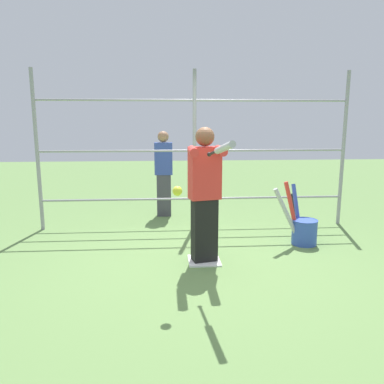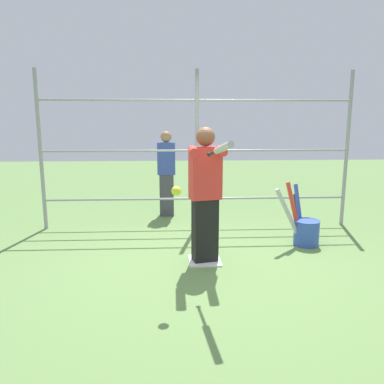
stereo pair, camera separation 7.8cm
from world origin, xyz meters
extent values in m
plane|color=#608447|center=(0.00, 0.00, 0.00)|extent=(24.00, 24.00, 0.00)
cube|color=white|center=(0.00, 0.00, 0.01)|extent=(0.40, 0.40, 0.02)
cylinder|color=#939399|center=(-2.50, -1.60, 1.28)|extent=(0.06, 0.06, 2.56)
cylinder|color=#939399|center=(0.00, -1.60, 1.28)|extent=(0.06, 0.06, 2.56)
cylinder|color=#939399|center=(2.50, -1.60, 1.28)|extent=(0.06, 0.06, 2.56)
cylinder|color=#939399|center=(0.00, -1.60, 0.48)|extent=(5.00, 0.04, 0.04)
cylinder|color=#939399|center=(0.00, -1.60, 1.28)|extent=(5.00, 0.04, 0.04)
cylinder|color=#939399|center=(0.00, -1.60, 2.08)|extent=(5.00, 0.04, 0.04)
cube|color=black|center=(0.00, 0.00, 0.41)|extent=(0.34, 0.25, 0.82)
cube|color=red|center=(0.00, 0.00, 1.13)|extent=(0.41, 0.29, 0.64)
sphere|color=brown|center=(0.00, 0.00, 1.57)|extent=(0.23, 0.23, 0.23)
cylinder|color=red|center=(-0.16, 0.19, 1.42)|extent=(0.10, 0.45, 0.10)
cylinder|color=red|center=(0.16, 0.26, 1.42)|extent=(0.10, 0.45, 0.10)
sphere|color=black|center=(0.00, 0.45, 1.40)|extent=(0.05, 0.05, 0.05)
cylinder|color=black|center=(-0.02, 0.61, 1.44)|extent=(0.08, 0.32, 0.09)
cylinder|color=#B2B2B7|center=(-0.08, 1.00, 1.51)|extent=(0.14, 0.49, 0.16)
sphere|color=yellow|center=(0.36, 0.94, 1.10)|extent=(0.10, 0.10, 0.10)
cylinder|color=#3351B2|center=(-1.51, -0.57, 0.18)|extent=(0.35, 0.35, 0.36)
torus|color=#3351B2|center=(-1.51, -0.57, 0.36)|extent=(0.37, 0.37, 0.01)
cylinder|color=#B2B2B7|center=(-1.24, -0.52, 0.44)|extent=(0.47, 0.14, 0.82)
cylinder|color=black|center=(-1.50, -0.86, 0.34)|extent=(0.08, 0.49, 0.64)
cylinder|color=red|center=(-1.33, -0.61, 0.47)|extent=(0.29, 0.12, 0.88)
cylinder|color=#334CB2|center=(-1.45, -0.75, 0.44)|extent=(0.15, 0.30, 0.81)
cube|color=#3F3F47|center=(0.51, -2.37, 0.39)|extent=(0.26, 0.16, 0.78)
cube|color=#334799|center=(0.51, -2.37, 1.07)|extent=(0.33, 0.18, 0.59)
sphere|color=#9E7051|center=(0.51, -2.37, 1.47)|extent=(0.20, 0.20, 0.20)
camera|label=1|loc=(0.47, 4.49, 1.77)|focal=35.00mm
camera|label=2|loc=(0.40, 4.49, 1.77)|focal=35.00mm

